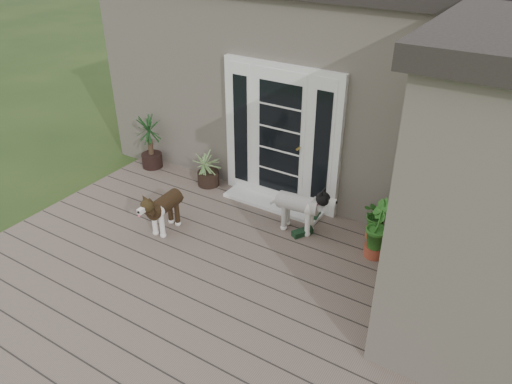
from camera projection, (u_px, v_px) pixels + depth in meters
The scene contains 15 objects.
deck at pixel (205, 285), 6.08m from camera, with size 6.20×4.60×0.12m, color #6B5B4C.
house_main at pixel (350, 79), 8.45m from camera, with size 7.40×4.00×3.10m, color #665E54.
house_wing at pixel (502, 209), 4.81m from camera, with size 1.60×2.40×3.10m, color #665E54.
door_unit at pixel (281, 137), 7.21m from camera, with size 1.90×0.14×2.15m, color white.
door_step at pixel (273, 203), 7.59m from camera, with size 1.60×0.40×0.05m, color white.
brindle_dog at pixel (165, 211), 6.87m from camera, with size 0.32×0.75×0.62m, color #362413, non-canonical shape.
white_dog at pixel (298, 210), 6.85m from camera, with size 0.33×0.78×0.65m, color white, non-canonical shape.
spider_plant at pixel (208, 167), 8.01m from camera, with size 0.59×0.59×0.63m, color #87945B, non-canonical shape.
yucca at pixel (150, 141), 8.49m from camera, with size 0.68×0.68×0.98m, color black, non-canonical shape.
herb_a at pixel (376, 222), 6.73m from camera, with size 0.39×0.39×0.49m, color #245317.
herb_b at pixel (376, 237), 6.35m from camera, with size 0.40×0.40×0.60m, color #2A641C.
herb_c at pixel (411, 230), 6.49m from camera, with size 0.38×0.38×0.59m, color #195317.
sapling at pixel (423, 219), 5.59m from camera, with size 0.54×0.54×1.83m, color #205618, non-canonical shape.
clog_left at pixel (316, 216), 7.25m from camera, with size 0.13×0.28×0.08m, color black, non-canonical shape.
clog_right at pixel (302, 232), 6.88m from camera, with size 0.16×0.34×0.10m, color black, non-canonical shape.
Camera 1 is at (3.01, -3.24, 4.10)m, focal length 34.44 mm.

